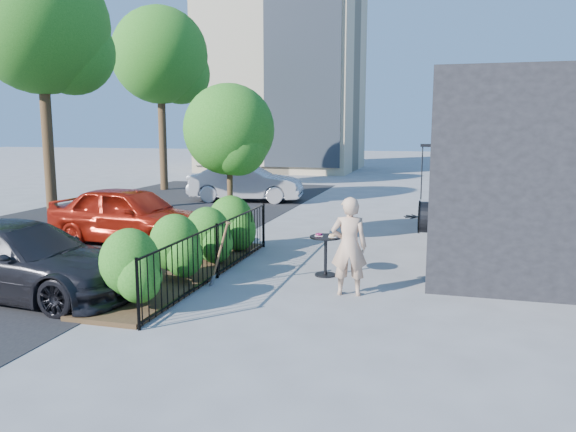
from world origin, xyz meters
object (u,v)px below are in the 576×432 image
(woman, at_px, (349,246))
(car_darkgrey, at_px, (21,260))
(car_silver, at_px, (246,183))
(street_tree_far, at_px, (161,61))
(street_tree_near, at_px, (41,34))
(car_red, at_px, (131,215))
(shovel, at_px, (219,257))
(cafe_table, at_px, (326,248))
(patio_tree, at_px, (231,135))

(woman, distance_m, car_darkgrey, 5.78)
(car_silver, height_order, car_darkgrey, car_silver)
(car_darkgrey, bearing_deg, street_tree_far, 22.70)
(car_darkgrey, bearing_deg, street_tree_near, 38.44)
(street_tree_near, bearing_deg, car_red, -34.48)
(woman, height_order, car_darkgrey, woman)
(street_tree_far, distance_m, shovel, 17.72)
(street_tree_far, height_order, cafe_table, street_tree_far)
(car_red, bearing_deg, street_tree_near, 61.88)
(woman, distance_m, shovel, 2.46)
(patio_tree, relative_size, street_tree_near, 0.48)
(patio_tree, distance_m, car_red, 3.34)
(patio_tree, relative_size, car_darkgrey, 0.88)
(car_darkgrey, bearing_deg, cafe_table, -57.32)
(car_silver, bearing_deg, shovel, -170.11)
(street_tree_near, relative_size, car_darkgrey, 1.84)
(street_tree_far, bearing_deg, car_red, -66.21)
(shovel, bearing_deg, woman, 2.52)
(street_tree_near, height_order, shovel, street_tree_near)
(car_red, xyz_separation_m, car_silver, (0.03, 8.59, -0.00))
(woman, bearing_deg, car_silver, -70.66)
(street_tree_far, bearing_deg, woman, -52.29)
(patio_tree, xyz_separation_m, car_silver, (-2.61, 8.31, -2.02))
(street_tree_far, bearing_deg, car_silver, -29.55)
(car_silver, bearing_deg, patio_tree, -169.90)
(street_tree_near, xyz_separation_m, cafe_table, (10.46, -5.21, -5.36))
(street_tree_far, relative_size, car_darkgrey, 1.84)
(street_tree_near, bearing_deg, car_darkgrey, -55.04)
(cafe_table, xyz_separation_m, shovel, (-1.78, -1.27, -0.00))
(shovel, height_order, car_silver, car_silver)
(woman, xyz_separation_m, car_darkgrey, (-5.56, -1.58, -0.23))
(cafe_table, bearing_deg, patio_tree, 143.90)
(car_silver, bearing_deg, cafe_table, -159.85)
(shovel, distance_m, car_silver, 12.14)
(car_darkgrey, bearing_deg, patio_tree, -20.77)
(patio_tree, height_order, street_tree_far, street_tree_far)
(street_tree_near, height_order, car_silver, street_tree_near)
(street_tree_near, bearing_deg, woman, -29.84)
(street_tree_near, height_order, cafe_table, street_tree_near)
(shovel, distance_m, car_darkgrey, 3.45)
(woman, relative_size, car_red, 0.40)
(street_tree_near, height_order, street_tree_far, same)
(woman, bearing_deg, car_red, -33.94)
(street_tree_far, bearing_deg, street_tree_near, -90.00)
(car_silver, bearing_deg, woman, -159.65)
(patio_tree, distance_m, street_tree_far, 13.95)
(shovel, bearing_deg, street_tree_near, 143.25)
(street_tree_far, height_order, car_red, street_tree_far)
(car_red, bearing_deg, patio_tree, -77.77)
(shovel, xyz_separation_m, car_red, (-3.63, 3.01, 0.19))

